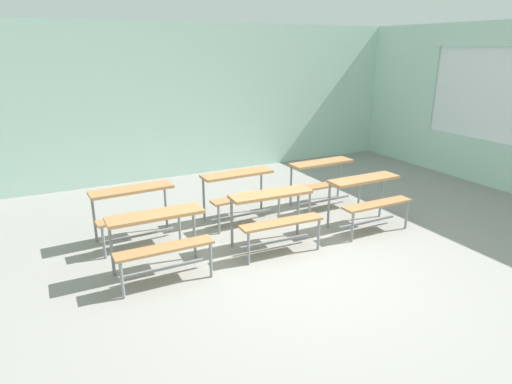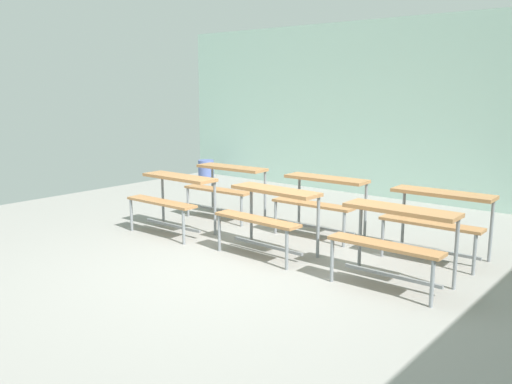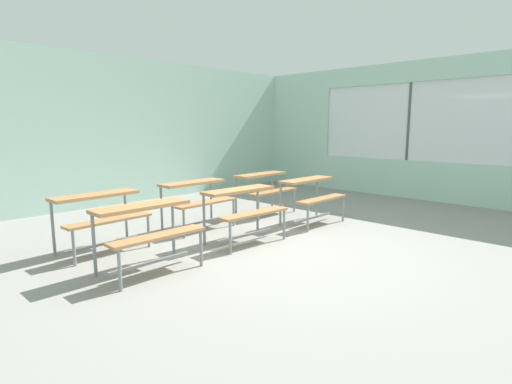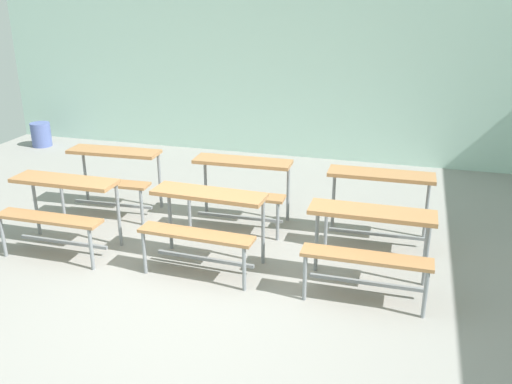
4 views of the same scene
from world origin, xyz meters
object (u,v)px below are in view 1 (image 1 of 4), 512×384
object	(u,v)px
desk_bench_r1c0	(135,203)
desk_bench_r0c1	(274,208)
desk_bench_r1c1	(240,186)
desk_bench_r0c0	(159,231)
desk_bench_r0c2	(368,191)
desk_bench_r1c2	(325,173)

from	to	relation	value
desk_bench_r1c0	desk_bench_r0c1	bearing A→B (deg)	-35.64
desk_bench_r1c0	desk_bench_r1c1	xyz separation A→B (m)	(1.59, 0.04, 0.00)
desk_bench_r0c0	desk_bench_r0c2	distance (m)	3.07
desk_bench_r0c2	desk_bench_r1c1	xyz separation A→B (m)	(-1.52, 1.09, 0.00)
desk_bench_r0c1	desk_bench_r1c2	bearing A→B (deg)	36.36
desk_bench_r0c2	desk_bench_r1c0	bearing A→B (deg)	161.36
desk_bench_r1c0	desk_bench_r1c2	world-z (taller)	same
desk_bench_r0c0	desk_bench_r1c1	distance (m)	1.91
desk_bench_r0c2	desk_bench_r1c0	size ratio (longest dim) A/B	0.98
desk_bench_r0c1	desk_bench_r0c2	world-z (taller)	same
desk_bench_r0c1	desk_bench_r1c1	xyz separation A→B (m)	(0.01, 1.06, 0.00)
desk_bench_r1c2	desk_bench_r0c2	bearing A→B (deg)	-91.27
desk_bench_r0c0	desk_bench_r1c0	bearing A→B (deg)	92.02
desk_bench_r0c0	desk_bench_r1c1	size ratio (longest dim) A/B	0.99
desk_bench_r0c0	desk_bench_r1c0	size ratio (longest dim) A/B	0.98
desk_bench_r0c0	desk_bench_r1c1	world-z (taller)	same
desk_bench_r0c0	desk_bench_r1c1	xyz separation A→B (m)	(1.55, 1.12, 0.00)
desk_bench_r1c0	desk_bench_r0c2	bearing A→B (deg)	-21.33
desk_bench_r0c0	desk_bench_r0c1	xyz separation A→B (m)	(1.53, 0.05, 0.00)
desk_bench_r0c1	desk_bench_r0c0	bearing A→B (deg)	-175.56
desk_bench_r0c2	desk_bench_r1c1	size ratio (longest dim) A/B	0.99
desk_bench_r1c1	desk_bench_r1c2	xyz separation A→B (m)	(1.53, -0.03, 0.00)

